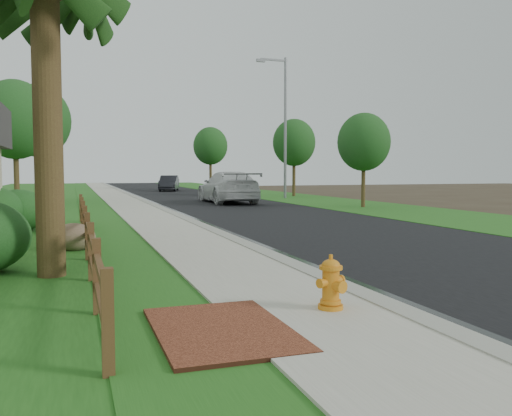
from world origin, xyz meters
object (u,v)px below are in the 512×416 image
object	(u,v)px
ranch_fence	(86,229)
dark_car_mid	(217,187)
fire_hydrant	(331,284)
white_suv	(228,187)
streetlight	(283,119)

from	to	relation	value
ranch_fence	dark_car_mid	world-z (taller)	dark_car_mid
fire_hydrant	white_suv	bearing A→B (deg)	77.36
white_suv	streetlight	xyz separation A→B (m)	(5.07, 3.60, 4.64)
fire_hydrant	dark_car_mid	world-z (taller)	dark_car_mid
fire_hydrant	dark_car_mid	xyz separation A→B (m)	(7.71, 35.75, 0.26)
dark_car_mid	streetlight	world-z (taller)	streetlight
white_suv	streetlight	size ratio (longest dim) A/B	0.67
white_suv	dark_car_mid	bearing A→B (deg)	-100.52
ranch_fence	dark_car_mid	distance (m)	30.72
fire_hydrant	white_suv	world-z (taller)	white_suv
dark_car_mid	streetlight	size ratio (longest dim) A/B	0.41
fire_hydrant	streetlight	distance (m)	31.55
dark_car_mid	ranch_fence	bearing A→B (deg)	72.05
streetlight	white_suv	bearing A→B (deg)	-144.60
fire_hydrant	streetlight	world-z (taller)	streetlight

